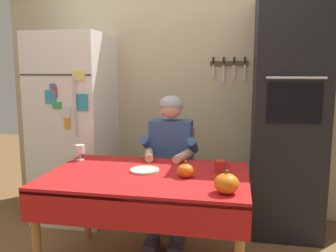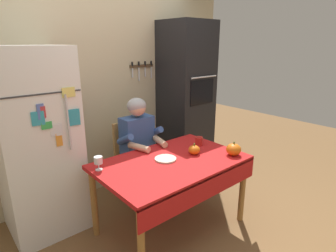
{
  "view_description": "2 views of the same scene",
  "coord_description": "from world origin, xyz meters",
  "px_view_note": "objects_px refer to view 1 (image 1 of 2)",
  "views": [
    {
      "loc": [
        0.6,
        -2.22,
        1.45
      ],
      "look_at": [
        0.12,
        0.26,
        1.06
      ],
      "focal_mm": 37.66,
      "sensor_mm": 36.0,
      "label": 1
    },
    {
      "loc": [
        -1.6,
        -1.73,
        1.82
      ],
      "look_at": [
        0.13,
        0.3,
        1.01
      ],
      "focal_mm": 29.58,
      "sensor_mm": 36.0,
      "label": 2
    }
  ],
  "objects_px": {
    "wall_oven": "(288,117)",
    "dining_table": "(146,186)",
    "pumpkin_medium": "(186,170)",
    "seated_person": "(170,155)",
    "wine_glass": "(80,150)",
    "chair_behind_person": "(173,174)",
    "coffee_mug": "(221,167)",
    "pumpkin_large": "(227,183)",
    "serving_tray": "(145,170)",
    "refrigerator": "(75,128)"
  },
  "relations": [
    {
      "from": "refrigerator",
      "to": "seated_person",
      "type": "height_order",
      "value": "refrigerator"
    },
    {
      "from": "wall_oven",
      "to": "chair_behind_person",
      "type": "xyz_separation_m",
      "value": [
        -1.0,
        -0.13,
        -0.54
      ]
    },
    {
      "from": "chair_behind_person",
      "to": "pumpkin_medium",
      "type": "bearing_deg",
      "value": -74.27
    },
    {
      "from": "pumpkin_medium",
      "to": "dining_table",
      "type": "bearing_deg",
      "value": 178.18
    },
    {
      "from": "dining_table",
      "to": "pumpkin_large",
      "type": "height_order",
      "value": "pumpkin_large"
    },
    {
      "from": "coffee_mug",
      "to": "pumpkin_large",
      "type": "relative_size",
      "value": 0.75
    },
    {
      "from": "seated_person",
      "to": "chair_behind_person",
      "type": "bearing_deg",
      "value": 90.0
    },
    {
      "from": "chair_behind_person",
      "to": "refrigerator",
      "type": "bearing_deg",
      "value": 174.84
    },
    {
      "from": "coffee_mug",
      "to": "wine_glass",
      "type": "relative_size",
      "value": 0.88
    },
    {
      "from": "refrigerator",
      "to": "wall_oven",
      "type": "height_order",
      "value": "wall_oven"
    },
    {
      "from": "coffee_mug",
      "to": "serving_tray",
      "type": "height_order",
      "value": "coffee_mug"
    },
    {
      "from": "chair_behind_person",
      "to": "seated_person",
      "type": "distance_m",
      "value": 0.29
    },
    {
      "from": "wall_oven",
      "to": "chair_behind_person",
      "type": "relative_size",
      "value": 2.26
    },
    {
      "from": "refrigerator",
      "to": "pumpkin_large",
      "type": "distance_m",
      "value": 1.91
    },
    {
      "from": "refrigerator",
      "to": "seated_person",
      "type": "bearing_deg",
      "value": -15.59
    },
    {
      "from": "pumpkin_large",
      "to": "pumpkin_medium",
      "type": "xyz_separation_m",
      "value": [
        -0.28,
        0.27,
        -0.01
      ]
    },
    {
      "from": "wall_oven",
      "to": "pumpkin_large",
      "type": "xyz_separation_m",
      "value": [
        -0.49,
        -1.2,
        -0.25
      ]
    },
    {
      "from": "seated_person",
      "to": "pumpkin_large",
      "type": "xyz_separation_m",
      "value": [
        0.51,
        -0.88,
        0.06
      ]
    },
    {
      "from": "wine_glass",
      "to": "serving_tray",
      "type": "relative_size",
      "value": 0.6
    },
    {
      "from": "serving_tray",
      "to": "pumpkin_large",
      "type": "bearing_deg",
      "value": -31.1
    },
    {
      "from": "serving_tray",
      "to": "wine_glass",
      "type": "bearing_deg",
      "value": 160.38
    },
    {
      "from": "pumpkin_medium",
      "to": "wall_oven",
      "type": "bearing_deg",
      "value": 50.31
    },
    {
      "from": "seated_person",
      "to": "pumpkin_medium",
      "type": "bearing_deg",
      "value": -69.77
    },
    {
      "from": "seated_person",
      "to": "serving_tray",
      "type": "xyz_separation_m",
      "value": [
        -0.08,
        -0.53,
        0.01
      ]
    },
    {
      "from": "refrigerator",
      "to": "pumpkin_large",
      "type": "height_order",
      "value": "refrigerator"
    },
    {
      "from": "wall_oven",
      "to": "seated_person",
      "type": "bearing_deg",
      "value": -162.29
    },
    {
      "from": "wall_oven",
      "to": "coffee_mug",
      "type": "height_order",
      "value": "wall_oven"
    },
    {
      "from": "refrigerator",
      "to": "serving_tray",
      "type": "height_order",
      "value": "refrigerator"
    },
    {
      "from": "chair_behind_person",
      "to": "pumpkin_large",
      "type": "bearing_deg",
      "value": -64.74
    },
    {
      "from": "dining_table",
      "to": "wine_glass",
      "type": "relative_size",
      "value": 11.09
    },
    {
      "from": "dining_table",
      "to": "pumpkin_large",
      "type": "distance_m",
      "value": 0.64
    },
    {
      "from": "refrigerator",
      "to": "chair_behind_person",
      "type": "distance_m",
      "value": 1.08
    },
    {
      "from": "pumpkin_medium",
      "to": "serving_tray",
      "type": "height_order",
      "value": "pumpkin_medium"
    },
    {
      "from": "seated_person",
      "to": "pumpkin_medium",
      "type": "relative_size",
      "value": 10.71
    },
    {
      "from": "seated_person",
      "to": "wine_glass",
      "type": "height_order",
      "value": "seated_person"
    },
    {
      "from": "coffee_mug",
      "to": "pumpkin_medium",
      "type": "xyz_separation_m",
      "value": [
        -0.23,
        -0.15,
        0.0
      ]
    },
    {
      "from": "pumpkin_medium",
      "to": "chair_behind_person",
      "type": "bearing_deg",
      "value": 105.73
    },
    {
      "from": "pumpkin_medium",
      "to": "coffee_mug",
      "type": "bearing_deg",
      "value": 33.39
    },
    {
      "from": "seated_person",
      "to": "pumpkin_large",
      "type": "distance_m",
      "value": 1.02
    },
    {
      "from": "wall_oven",
      "to": "seated_person",
      "type": "distance_m",
      "value": 1.09
    },
    {
      "from": "chair_behind_person",
      "to": "wine_glass",
      "type": "relative_size",
      "value": 7.36
    },
    {
      "from": "dining_table",
      "to": "seated_person",
      "type": "xyz_separation_m",
      "value": [
        0.05,
        0.6,
        0.08
      ]
    },
    {
      "from": "dining_table",
      "to": "wall_oven",
      "type": "bearing_deg",
      "value": 41.31
    },
    {
      "from": "pumpkin_large",
      "to": "serving_tray",
      "type": "relative_size",
      "value": 0.71
    },
    {
      "from": "wall_oven",
      "to": "dining_table",
      "type": "xyz_separation_m",
      "value": [
        -1.05,
        -0.92,
        -0.39
      ]
    },
    {
      "from": "wall_oven",
      "to": "chair_behind_person",
      "type": "bearing_deg",
      "value": -172.58
    },
    {
      "from": "pumpkin_medium",
      "to": "wine_glass",
      "type": "bearing_deg",
      "value": 161.92
    },
    {
      "from": "coffee_mug",
      "to": "pumpkin_medium",
      "type": "distance_m",
      "value": 0.27
    },
    {
      "from": "chair_behind_person",
      "to": "wine_glass",
      "type": "bearing_deg",
      "value": -143.0
    },
    {
      "from": "wine_glass",
      "to": "pumpkin_large",
      "type": "relative_size",
      "value": 0.85
    }
  ]
}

